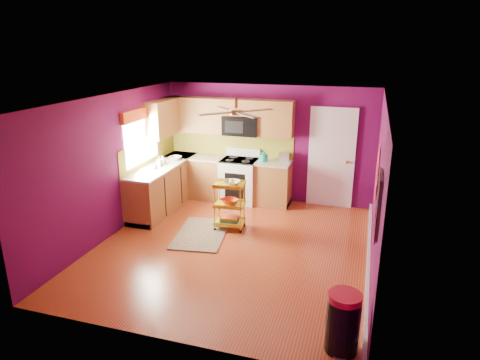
% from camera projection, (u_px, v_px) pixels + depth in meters
% --- Properties ---
extents(ground, '(5.00, 5.00, 0.00)m').
position_uv_depth(ground, '(233.00, 247.00, 7.30)').
color(ground, maroon).
rests_on(ground, ground).
extents(room_envelope, '(4.54, 5.04, 2.52)m').
position_uv_depth(room_envelope, '(234.00, 155.00, 6.79)').
color(room_envelope, '#560943').
rests_on(room_envelope, ground).
extents(lower_cabinets, '(2.81, 2.31, 0.94)m').
position_uv_depth(lower_cabinets, '(199.00, 184.00, 9.19)').
color(lower_cabinets, brown).
rests_on(lower_cabinets, ground).
extents(electric_range, '(0.76, 0.66, 1.13)m').
position_uv_depth(electric_range, '(240.00, 180.00, 9.28)').
color(electric_range, white).
rests_on(electric_range, ground).
extents(upper_cabinetry, '(2.80, 2.30, 1.26)m').
position_uv_depth(upper_cabinetry, '(208.00, 118.00, 9.06)').
color(upper_cabinetry, brown).
rests_on(upper_cabinetry, ground).
extents(left_window, '(0.08, 1.35, 1.08)m').
position_uv_depth(left_window, '(141.00, 128.00, 8.33)').
color(left_window, white).
rests_on(left_window, ground).
extents(panel_door, '(0.95, 0.11, 2.15)m').
position_uv_depth(panel_door, '(331.00, 159.00, 8.85)').
color(panel_door, white).
rests_on(panel_door, ground).
extents(right_wall_art, '(0.04, 2.74, 1.04)m').
position_uv_depth(right_wall_art, '(378.00, 185.00, 5.92)').
color(right_wall_art, black).
rests_on(right_wall_art, ground).
extents(ceiling_fan, '(1.01, 1.01, 0.26)m').
position_uv_depth(ceiling_fan, '(236.00, 111.00, 6.77)').
color(ceiling_fan, '#BF8C3F').
rests_on(ceiling_fan, ground).
extents(shag_rug, '(1.05, 1.51, 0.02)m').
position_uv_depth(shag_rug, '(201.00, 234.00, 7.78)').
color(shag_rug, black).
rests_on(shag_rug, ground).
extents(rolling_cart, '(0.57, 0.44, 0.98)m').
position_uv_depth(rolling_cart, '(230.00, 203.00, 7.88)').
color(rolling_cart, gold).
rests_on(rolling_cart, ground).
extents(trash_can, '(0.46, 0.47, 0.72)m').
position_uv_depth(trash_can, '(343.00, 322.00, 4.76)').
color(trash_can, black).
rests_on(trash_can, ground).
extents(teal_kettle, '(0.18, 0.18, 0.21)m').
position_uv_depth(teal_kettle, '(263.00, 158.00, 8.97)').
color(teal_kettle, '#159F8F').
rests_on(teal_kettle, lower_cabinets).
extents(toaster, '(0.22, 0.15, 0.18)m').
position_uv_depth(toaster, '(284.00, 157.00, 8.99)').
color(toaster, beige).
rests_on(toaster, lower_cabinets).
extents(soap_bottle_a, '(0.09, 0.09, 0.21)m').
position_uv_depth(soap_bottle_a, '(159.00, 161.00, 8.61)').
color(soap_bottle_a, '#EA3F72').
rests_on(soap_bottle_a, lower_cabinets).
extents(soap_bottle_b, '(0.13, 0.13, 0.17)m').
position_uv_depth(soap_bottle_b, '(162.00, 160.00, 8.79)').
color(soap_bottle_b, white).
rests_on(soap_bottle_b, lower_cabinets).
extents(counter_dish, '(0.27, 0.27, 0.07)m').
position_uv_depth(counter_dish, '(175.00, 158.00, 9.13)').
color(counter_dish, white).
rests_on(counter_dish, lower_cabinets).
extents(counter_cup, '(0.12, 0.12, 0.09)m').
position_uv_depth(counter_cup, '(155.00, 167.00, 8.45)').
color(counter_cup, white).
rests_on(counter_cup, lower_cabinets).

